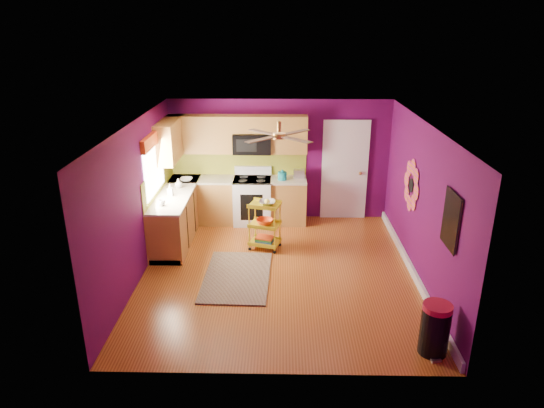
{
  "coord_description": "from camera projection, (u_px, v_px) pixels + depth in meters",
  "views": [
    {
      "loc": [
        0.04,
        -7.18,
        3.94
      ],
      "look_at": [
        -0.11,
        0.4,
        1.07
      ],
      "focal_mm": 32.0,
      "sensor_mm": 36.0,
      "label": 1
    }
  ],
  "objects": [
    {
      "name": "lower_cabinets",
      "position": [
        212.0,
        208.0,
        9.68
      ],
      "size": [
        2.81,
        2.31,
        0.94
      ],
      "color": "#916027",
      "rests_on": "ground"
    },
    {
      "name": "ceiling_fan",
      "position": [
        279.0,
        135.0,
        7.49
      ],
      "size": [
        1.01,
        1.01,
        0.26
      ],
      "color": "#BF8C3F",
      "rests_on": "ground"
    },
    {
      "name": "shag_rug",
      "position": [
        237.0,
        276.0,
        7.96
      ],
      "size": [
        1.11,
        1.75,
        0.02
      ],
      "primitive_type": "cube",
      "rotation": [
        0.0,
        0.0,
        -0.03
      ],
      "color": "black",
      "rests_on": "ground"
    },
    {
      "name": "room_envelope",
      "position": [
        280.0,
        179.0,
        7.53
      ],
      "size": [
        4.54,
        5.04,
        2.52
      ],
      "color": "#510948",
      "rests_on": "ground"
    },
    {
      "name": "left_window",
      "position": [
        153.0,
        155.0,
        8.52
      ],
      "size": [
        0.08,
        1.35,
        1.08
      ],
      "color": "white",
      "rests_on": "ground"
    },
    {
      "name": "soap_bottle_b",
      "position": [
        179.0,
        183.0,
        9.27
      ],
      "size": [
        0.14,
        0.14,
        0.19
      ],
      "primitive_type": "imported",
      "color": "white",
      "rests_on": "lower_cabinets"
    },
    {
      "name": "counter_dish",
      "position": [
        186.0,
        180.0,
        9.69
      ],
      "size": [
        0.25,
        0.25,
        0.06
      ],
      "primitive_type": "imported",
      "color": "white",
      "rests_on": "lower_cabinets"
    },
    {
      "name": "panel_door",
      "position": [
        345.0,
        171.0,
        10.03
      ],
      "size": [
        0.95,
        0.11,
        2.15
      ],
      "color": "white",
      "rests_on": "ground"
    },
    {
      "name": "right_wall_art",
      "position": [
        427.0,
        199.0,
        7.24
      ],
      "size": [
        0.04,
        2.74,
        1.04
      ],
      "color": "black",
      "rests_on": "ground"
    },
    {
      "name": "trash_can",
      "position": [
        435.0,
        329.0,
        6.04
      ],
      "size": [
        0.43,
        0.44,
        0.7
      ],
      "color": "black",
      "rests_on": "ground"
    },
    {
      "name": "ground",
      "position": [
        278.0,
        272.0,
        8.11
      ],
      "size": [
        5.0,
        5.0,
        0.0
      ],
      "primitive_type": "plane",
      "color": "brown",
      "rests_on": "ground"
    },
    {
      "name": "upper_cabinetry",
      "position": [
        217.0,
        137.0,
        9.53
      ],
      "size": [
        2.8,
        2.3,
        1.26
      ],
      "color": "#916027",
      "rests_on": "ground"
    },
    {
      "name": "rolling_cart",
      "position": [
        265.0,
        223.0,
        8.8
      ],
      "size": [
        0.63,
        0.53,
        0.97
      ],
      "color": "gold",
      "rests_on": "ground"
    },
    {
      "name": "teal_kettle",
      "position": [
        282.0,
        176.0,
        9.75
      ],
      "size": [
        0.18,
        0.18,
        0.21
      ],
      "color": "teal",
      "rests_on": "lower_cabinets"
    },
    {
      "name": "soap_bottle_a",
      "position": [
        170.0,
        190.0,
        8.86
      ],
      "size": [
        0.09,
        0.1,
        0.21
      ],
      "primitive_type": "imported",
      "color": "#EA3F72",
      "rests_on": "lower_cabinets"
    },
    {
      "name": "counter_cup",
      "position": [
        162.0,
        203.0,
        8.39
      ],
      "size": [
        0.13,
        0.13,
        0.1
      ],
      "primitive_type": "imported",
      "color": "white",
      "rests_on": "lower_cabinets"
    },
    {
      "name": "electric_range",
      "position": [
        253.0,
        200.0,
        9.98
      ],
      "size": [
        0.76,
        0.66,
        1.13
      ],
      "color": "white",
      "rests_on": "ground"
    },
    {
      "name": "toaster",
      "position": [
        299.0,
        174.0,
        9.86
      ],
      "size": [
        0.22,
        0.15,
        0.18
      ],
      "primitive_type": "cube",
      "color": "beige",
      "rests_on": "lower_cabinets"
    }
  ]
}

